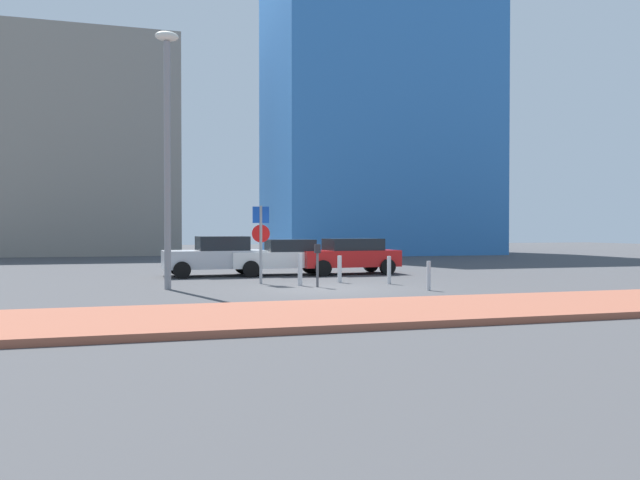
{
  "coord_description": "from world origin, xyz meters",
  "views": [
    {
      "loc": [
        -4.83,
        -17.04,
        1.77
      ],
      "look_at": [
        0.31,
        1.85,
        1.47
      ],
      "focal_mm": 32.59,
      "sensor_mm": 36.0,
      "label": 1
    }
  ],
  "objects_px": {
    "parked_car_white": "(285,257)",
    "parked_car_silver": "(216,256)",
    "traffic_bollard_near": "(340,269)",
    "traffic_bollard_far": "(300,270)",
    "parked_car_red": "(349,255)",
    "traffic_bollard_edge": "(429,276)",
    "parking_sign_post": "(261,235)",
    "traffic_bollard_mid": "(389,270)",
    "parking_meter": "(317,259)",
    "street_lamp": "(167,140)"
  },
  "relations": [
    {
      "from": "parked_car_silver",
      "to": "parking_meter",
      "type": "height_order",
      "value": "parked_car_silver"
    },
    {
      "from": "traffic_bollard_near",
      "to": "traffic_bollard_edge",
      "type": "relative_size",
      "value": 1.06
    },
    {
      "from": "parking_meter",
      "to": "traffic_bollard_far",
      "type": "xyz_separation_m",
      "value": [
        -0.42,
        0.62,
        -0.36
      ]
    },
    {
      "from": "parked_car_silver",
      "to": "parked_car_white",
      "type": "distance_m",
      "value": 2.74
    },
    {
      "from": "parking_sign_post",
      "to": "traffic_bollard_far",
      "type": "xyz_separation_m",
      "value": [
        1.12,
        -0.98,
        -1.12
      ]
    },
    {
      "from": "parking_sign_post",
      "to": "traffic_bollard_mid",
      "type": "distance_m",
      "value": 4.45
    },
    {
      "from": "parking_sign_post",
      "to": "street_lamp",
      "type": "distance_m",
      "value": 4.33
    },
    {
      "from": "street_lamp",
      "to": "parked_car_red",
      "type": "bearing_deg",
      "value": 32.02
    },
    {
      "from": "traffic_bollard_edge",
      "to": "traffic_bollard_mid",
      "type": "bearing_deg",
      "value": 98.33
    },
    {
      "from": "parked_car_silver",
      "to": "traffic_bollard_near",
      "type": "bearing_deg",
      "value": -46.58
    },
    {
      "from": "parked_car_white",
      "to": "parked_car_silver",
      "type": "bearing_deg",
      "value": 176.97
    },
    {
      "from": "parking_sign_post",
      "to": "street_lamp",
      "type": "bearing_deg",
      "value": -160.1
    },
    {
      "from": "parked_car_white",
      "to": "street_lamp",
      "type": "height_order",
      "value": "street_lamp"
    },
    {
      "from": "traffic_bollard_near",
      "to": "traffic_bollard_far",
      "type": "xyz_separation_m",
      "value": [
        -1.58,
        -0.76,
        0.06
      ]
    },
    {
      "from": "street_lamp",
      "to": "traffic_bollard_edge",
      "type": "relative_size",
      "value": 8.87
    },
    {
      "from": "traffic_bollard_edge",
      "to": "street_lamp",
      "type": "bearing_deg",
      "value": 162.52
    },
    {
      "from": "parked_car_white",
      "to": "traffic_bollard_far",
      "type": "distance_m",
      "value": 4.71
    },
    {
      "from": "traffic_bollard_mid",
      "to": "traffic_bollard_far",
      "type": "relative_size",
      "value": 0.9
    },
    {
      "from": "parked_car_red",
      "to": "traffic_bollard_edge",
      "type": "bearing_deg",
      "value": -88.13
    },
    {
      "from": "traffic_bollard_mid",
      "to": "traffic_bollard_edge",
      "type": "relative_size",
      "value": 1.06
    },
    {
      "from": "parked_car_white",
      "to": "traffic_bollard_mid",
      "type": "relative_size",
      "value": 4.55
    },
    {
      "from": "traffic_bollard_near",
      "to": "traffic_bollard_far",
      "type": "bearing_deg",
      "value": -154.17
    },
    {
      "from": "parked_car_white",
      "to": "parking_sign_post",
      "type": "relative_size",
      "value": 1.63
    },
    {
      "from": "traffic_bollard_near",
      "to": "traffic_bollard_far",
      "type": "height_order",
      "value": "traffic_bollard_far"
    },
    {
      "from": "parked_car_white",
      "to": "traffic_bollard_near",
      "type": "bearing_deg",
      "value": -74.26
    },
    {
      "from": "parked_car_red",
      "to": "parked_car_silver",
      "type": "bearing_deg",
      "value": 175.83
    },
    {
      "from": "parked_car_red",
      "to": "parking_sign_post",
      "type": "distance_m",
      "value": 5.54
    },
    {
      "from": "parking_sign_post",
      "to": "parking_meter",
      "type": "distance_m",
      "value": 2.34
    },
    {
      "from": "parked_car_silver",
      "to": "parked_car_white",
      "type": "height_order",
      "value": "parked_car_silver"
    },
    {
      "from": "traffic_bollard_edge",
      "to": "parked_car_white",
      "type": "bearing_deg",
      "value": 111.91
    },
    {
      "from": "parking_sign_post",
      "to": "traffic_bollard_mid",
      "type": "bearing_deg",
      "value": -15.73
    },
    {
      "from": "parked_car_white",
      "to": "traffic_bollard_mid",
      "type": "height_order",
      "value": "parked_car_white"
    },
    {
      "from": "parking_sign_post",
      "to": "parked_car_silver",
      "type": "bearing_deg",
      "value": 106.65
    },
    {
      "from": "parking_meter",
      "to": "traffic_bollard_mid",
      "type": "xyz_separation_m",
      "value": [
        2.6,
        0.43,
        -0.41
      ]
    },
    {
      "from": "parked_car_white",
      "to": "traffic_bollard_mid",
      "type": "bearing_deg",
      "value": -62.39
    },
    {
      "from": "street_lamp",
      "to": "parked_car_silver",
      "type": "bearing_deg",
      "value": 69.16
    },
    {
      "from": "traffic_bollard_mid",
      "to": "parking_meter",
      "type": "bearing_deg",
      "value": -170.6
    },
    {
      "from": "parking_meter",
      "to": "traffic_bollard_far",
      "type": "bearing_deg",
      "value": 124.19
    },
    {
      "from": "traffic_bollard_near",
      "to": "traffic_bollard_edge",
      "type": "xyz_separation_m",
      "value": [
        1.78,
        -3.25,
        -0.03
      ]
    },
    {
      "from": "traffic_bollard_mid",
      "to": "parked_car_white",
      "type": "bearing_deg",
      "value": 117.61
    },
    {
      "from": "street_lamp",
      "to": "traffic_bollard_far",
      "type": "xyz_separation_m",
      "value": [
        4.15,
        0.12,
        -4.01
      ]
    },
    {
      "from": "parked_car_red",
      "to": "traffic_bollard_edge",
      "type": "xyz_separation_m",
      "value": [
        0.23,
        -6.91,
        -0.34
      ]
    },
    {
      "from": "traffic_bollard_near",
      "to": "traffic_bollard_mid",
      "type": "bearing_deg",
      "value": -33.38
    },
    {
      "from": "parked_car_white",
      "to": "traffic_bollard_edge",
      "type": "bearing_deg",
      "value": -68.09
    },
    {
      "from": "traffic_bollard_mid",
      "to": "traffic_bollard_far",
      "type": "distance_m",
      "value": 3.02
    },
    {
      "from": "parking_meter",
      "to": "street_lamp",
      "type": "bearing_deg",
      "value": 173.79
    },
    {
      "from": "parked_car_white",
      "to": "parked_car_red",
      "type": "xyz_separation_m",
      "value": [
        2.66,
        -0.25,
        0.04
      ]
    },
    {
      "from": "traffic_bollard_mid",
      "to": "parked_car_red",
      "type": "bearing_deg",
      "value": 88.62
    },
    {
      "from": "parked_car_white",
      "to": "street_lamp",
      "type": "bearing_deg",
      "value": -133.92
    },
    {
      "from": "parked_car_silver",
      "to": "traffic_bollard_mid",
      "type": "relative_size",
      "value": 4.31
    }
  ]
}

